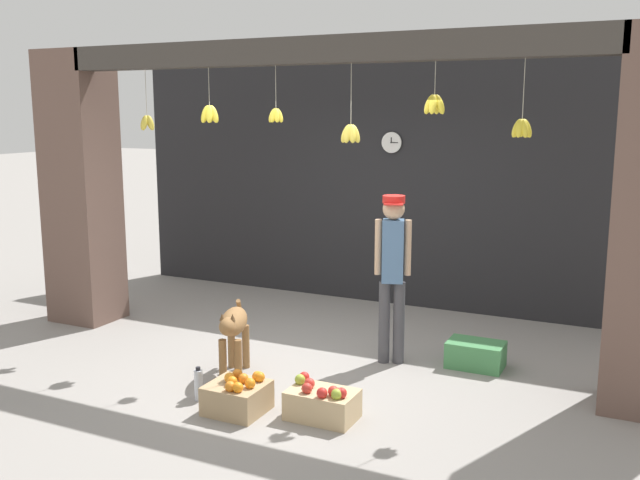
{
  "coord_description": "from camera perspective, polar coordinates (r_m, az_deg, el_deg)",
  "views": [
    {
      "loc": [
        2.97,
        -5.8,
        2.42
      ],
      "look_at": [
        0.0,
        0.37,
        1.16
      ],
      "focal_mm": 40.0,
      "sensor_mm": 36.0,
      "label": 1
    }
  ],
  "objects": [
    {
      "name": "produce_box_green",
      "position": [
        7.02,
        12.34,
        -8.94
      ],
      "size": [
        0.52,
        0.35,
        0.25
      ],
      "primitive_type": "cube",
      "color": "#42844C",
      "rests_on": "ground_plane"
    },
    {
      "name": "wall_clock",
      "position": [
        8.79,
        5.76,
        7.77
      ],
      "size": [
        0.27,
        0.03,
        0.27
      ],
      "color": "black"
    },
    {
      "name": "shop_pillar_left",
      "position": [
        8.57,
        -18.55,
        3.91
      ],
      "size": [
        0.7,
        0.6,
        3.06
      ],
      "primitive_type": "cube",
      "color": "brown",
      "rests_on": "ground_plane"
    },
    {
      "name": "fruit_crate_apples",
      "position": [
        5.79,
        0.18,
        -12.88
      ],
      "size": [
        0.54,
        0.35,
        0.31
      ],
      "color": "tan",
      "rests_on": "ground_plane"
    },
    {
      "name": "storefront_awning",
      "position": [
        6.64,
        -0.91,
        14.56
      ],
      "size": [
        5.37,
        0.27,
        0.95
      ],
      "color": "#3D3833"
    },
    {
      "name": "shopkeeper",
      "position": [
        6.79,
        5.83,
        -2.08
      ],
      "size": [
        0.33,
        0.29,
        1.63
      ],
      "rotation": [
        0.0,
        0.0,
        3.46
      ],
      "color": "#424247",
      "rests_on": "ground_plane"
    },
    {
      "name": "shop_back_wall",
      "position": [
        8.88,
        6.06,
        4.6
      ],
      "size": [
        7.27,
        0.12,
        3.06
      ],
      "primitive_type": "cube",
      "color": "#232326",
      "rests_on": "ground_plane"
    },
    {
      "name": "ground_plane",
      "position": [
        6.95,
        -1.34,
        -9.98
      ],
      "size": [
        60.0,
        60.0,
        0.0
      ],
      "primitive_type": "plane",
      "color": "gray"
    },
    {
      "name": "fruit_crate_oranges",
      "position": [
        5.95,
        -6.63,
        -12.27
      ],
      "size": [
        0.46,
        0.43,
        0.32
      ],
      "color": "tan",
      "rests_on": "ground_plane"
    },
    {
      "name": "water_bottle",
      "position": [
        6.21,
        -9.69,
        -11.35
      ],
      "size": [
        0.07,
        0.07,
        0.29
      ],
      "color": "silver",
      "rests_on": "ground_plane"
    },
    {
      "name": "dog",
      "position": [
        6.56,
        -6.94,
        -6.99
      ],
      "size": [
        0.45,
        0.8,
        0.69
      ],
      "rotation": [
        0.0,
        0.0,
        -1.18
      ],
      "color": "olive",
      "rests_on": "ground_plane"
    }
  ]
}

